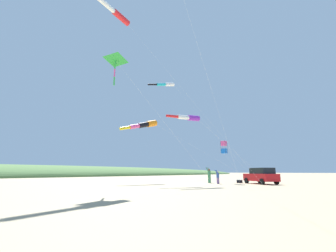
{
  "coord_description": "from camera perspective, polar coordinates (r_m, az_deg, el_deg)",
  "views": [
    {
      "loc": [
        -16.94,
        20.99,
        1.4
      ],
      "look_at": [
        -0.35,
        2.64,
        6.59
      ],
      "focal_mm": 23.37,
      "sensor_mm": 36.0,
      "label": 1
    }
  ],
  "objects": [
    {
      "name": "ground_plane",
      "position": [
        27.01,
        3.31,
        -14.8
      ],
      "size": [
        600.0,
        600.0,
        0.0
      ],
      "primitive_type": "plane",
      "color": "tan"
    },
    {
      "name": "dune_ridge_grassy",
      "position": [
        74.95,
        -32.29,
        -11.13
      ],
      "size": [
        28.0,
        240.0,
        6.7
      ],
      "primitive_type": "ellipsoid",
      "color": "#567A42",
      "rests_on": "ground_plane"
    },
    {
      "name": "parked_car",
      "position": [
        28.51,
        23.08,
        -11.82
      ],
      "size": [
        4.6,
        3.93,
        1.85
      ],
      "color": "red",
      "rests_on": "ground_plane"
    },
    {
      "name": "cooler_box",
      "position": [
        30.3,
        18.16,
        -13.52
      ],
      "size": [
        0.62,
        0.42,
        0.42
      ],
      "color": "black",
      "rests_on": "ground_plane"
    },
    {
      "name": "person_adult_flyer",
      "position": [
        29.2,
        10.68,
        -12.29
      ],
      "size": [
        0.62,
        0.5,
        1.96
      ],
      "color": "#3D7F51",
      "rests_on": "ground_plane"
    },
    {
      "name": "person_child_green_jacket",
      "position": [
        27.31,
        12.84,
        -12.62
      ],
      "size": [
        0.57,
        0.59,
        1.64
      ],
      "color": "#8E6B9E",
      "rests_on": "ground_plane"
    },
    {
      "name": "kite_windsock_small_distant",
      "position": [
        32.09,
        -0.73,
        10.76
      ],
      "size": [
        10.13,
        10.54,
        14.27
      ],
      "color": "white",
      "rests_on": "ground_plane"
    },
    {
      "name": "kite_windsock_striped_overhead",
      "position": [
        30.69,
        -6.28,
        0.3
      ],
      "size": [
        12.01,
        13.44,
        8.8
      ],
      "color": "orange",
      "rests_on": "ground_plane"
    },
    {
      "name": "kite_windsock_purple_drifting",
      "position": [
        25.41,
        5.24,
        2.18
      ],
      "size": [
        6.49,
        11.94,
        7.95
      ],
      "color": "purple",
      "rests_on": "ground_plane"
    },
    {
      "name": "kite_box_checkered_midright",
      "position": [
        29.02,
        14.39,
        -5.4
      ],
      "size": [
        1.86,
        2.99,
        5.26
      ],
      "color": "#EF4C93",
      "rests_on": "ground_plane"
    },
    {
      "name": "kite_windsock_green_low_center",
      "position": [
        31.78,
        -14.06,
        27.11
      ],
      "size": [
        13.57,
        16.0,
        21.6
      ],
      "color": "red",
      "rests_on": "ground_plane"
    },
    {
      "name": "kite_delta_magenta_far_left",
      "position": [
        21.64,
        -13.48,
        16.18
      ],
      "size": [
        3.34,
        13.15,
        11.98
      ],
      "color": "green",
      "rests_on": "ground_plane"
    }
  ]
}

